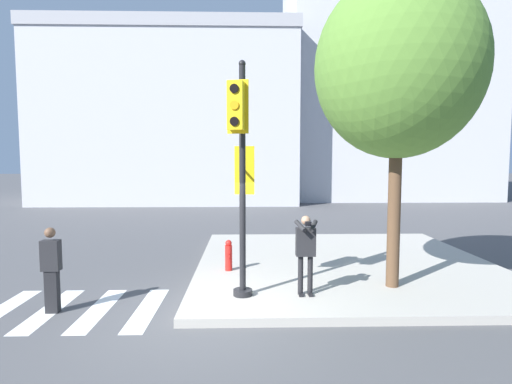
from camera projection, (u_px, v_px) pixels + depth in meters
ground_plane at (205, 317)px, 7.55m from camera, size 160.00×160.00×0.00m
sidewalk_corner at (344, 264)px, 11.12m from camera, size 8.00×8.00×0.17m
traffic_signal_pole at (242, 163)px, 8.06m from camera, size 0.54×1.27×4.78m
person_photographer at (306, 248)px, 8.24m from camera, size 0.50×0.53×1.66m
pedestrian_distant at (51, 268)px, 7.72m from camera, size 0.34×0.20×1.68m
street_tree at (398, 68)px, 8.49m from camera, size 3.54×3.54×6.73m
fire_hydrant at (229, 255)px, 10.11m from camera, size 0.18×0.24×0.78m
building_left at (174, 119)px, 29.44m from camera, size 17.62×9.72×11.95m
building_right at (381, 80)px, 32.07m from camera, size 15.12×10.40×18.74m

